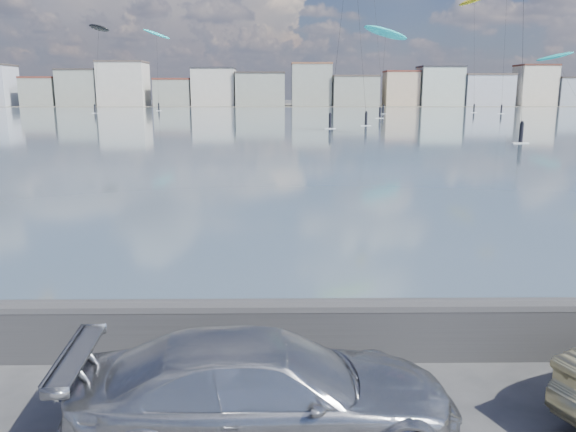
{
  "coord_description": "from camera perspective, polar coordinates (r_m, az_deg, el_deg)",
  "views": [
    {
      "loc": [
        0.88,
        -6.07,
        4.42
      ],
      "look_at": [
        1.0,
        4.0,
        2.2
      ],
      "focal_mm": 35.0,
      "sensor_mm": 36.0,
      "label": 1
    }
  ],
  "objects": [
    {
      "name": "far_shore_strip",
      "position": [
        206.12,
        -0.94,
        11.2
      ],
      "size": [
        500.0,
        60.0,
        0.0
      ],
      "primitive_type": "cube",
      "color": "#4C473D",
      "rests_on": "ground"
    },
    {
      "name": "kitesurfer_13",
      "position": [
        159.67,
        -13.21,
        17.41
      ],
      "size": [
        7.44,
        17.24,
        21.26
      ],
      "color": "#19BFBF",
      "rests_on": "ground"
    },
    {
      "name": "car_silver",
      "position": [
        7.43,
        -2.24,
        -17.47
      ],
      "size": [
        5.05,
        2.33,
        1.43
      ],
      "primitive_type": "imported",
      "rotation": [
        0.0,
        0.0,
        1.64
      ],
      "color": "#A5A6AC",
      "rests_on": "ground"
    },
    {
      "name": "seawall",
      "position": [
        9.61,
        -5.99,
        -11.18
      ],
      "size": [
        400.0,
        0.36,
        1.08
      ],
      "color": "#28282B",
      "rests_on": "ground"
    },
    {
      "name": "kitesurfer_6",
      "position": [
        117.27,
        9.91,
        17.79
      ],
      "size": [
        10.21,
        18.68,
        17.86
      ],
      "color": "#19BFBF",
      "rests_on": "ground"
    },
    {
      "name": "kitesurfer_10",
      "position": [
        149.38,
        18.41,
        20.03
      ],
      "size": [
        6.97,
        18.85,
        27.53
      ],
      "color": "yellow",
      "rests_on": "ground"
    },
    {
      "name": "kitesurfer_3",
      "position": [
        146.09,
        -18.66,
        17.59
      ],
      "size": [
        8.92,
        18.97,
        21.13
      ],
      "color": "black",
      "rests_on": "ground"
    },
    {
      "name": "far_buildings",
      "position": [
        192.07,
        -0.57,
        12.9
      ],
      "size": [
        240.79,
        13.26,
        14.6
      ],
      "color": "white",
      "rests_on": "ground"
    },
    {
      "name": "kitesurfer_15",
      "position": [
        160.49,
        25.49,
        14.35
      ],
      "size": [
        8.54,
        18.32,
        14.84
      ],
      "color": "#19BFBF",
      "rests_on": "ground"
    },
    {
      "name": "bay_water",
      "position": [
        97.67,
        -1.21,
        9.83
      ],
      "size": [
        500.0,
        177.0,
        0.0
      ],
      "primitive_type": "cube",
      "color": "#3D5467",
      "rests_on": "ground"
    }
  ]
}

